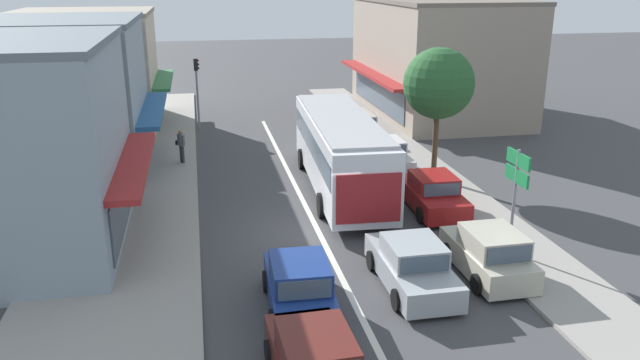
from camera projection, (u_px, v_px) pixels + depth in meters
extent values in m
plane|color=#3F3F42|center=(318.00, 231.00, 22.45)|extent=(140.00, 140.00, 0.00)
cube|color=silver|center=(300.00, 194.00, 26.18)|extent=(0.20, 28.00, 0.01)
cube|color=gray|center=(136.00, 188.00, 26.76)|extent=(5.20, 44.00, 0.14)
cube|color=gray|center=(423.00, 170.00, 29.17)|extent=(2.80, 44.00, 0.12)
cube|color=#84939E|center=(4.00, 151.00, 20.12)|extent=(6.97, 8.69, 6.69)
cube|color=maroon|center=(132.00, 164.00, 21.05)|extent=(1.10, 7.99, 0.20)
cube|color=#425160|center=(123.00, 200.00, 21.38)|extent=(0.06, 6.95, 1.80)
cube|color=#84939E|center=(59.00, 99.00, 28.53)|extent=(7.26, 8.94, 6.71)
cube|color=#23568E|center=(152.00, 110.00, 29.49)|extent=(1.10, 8.22, 0.20)
cube|color=#425160|center=(145.00, 137.00, 29.82)|extent=(0.06, 7.15, 1.80)
cube|color=slate|center=(49.00, 21.00, 27.44)|extent=(7.42, 8.94, 0.24)
cube|color=beige|center=(88.00, 72.00, 36.79)|extent=(7.56, 8.22, 6.60)
cube|color=#2D703D|center=(163.00, 80.00, 37.76)|extent=(1.10, 7.56, 0.20)
cube|color=#425160|center=(157.00, 101.00, 38.09)|extent=(0.06, 6.58, 1.80)
cube|color=gray|center=(81.00, 12.00, 35.72)|extent=(7.72, 8.22, 0.24)
cube|color=gray|center=(437.00, 59.00, 40.57)|extent=(7.81, 13.66, 7.11)
cube|color=maroon|center=(372.00, 74.00, 40.03)|extent=(1.10, 12.57, 0.20)
cube|color=#425160|center=(378.00, 94.00, 40.51)|extent=(0.06, 10.93, 1.80)
cube|color=#6E6358|center=(440.00, 0.00, 39.42)|extent=(7.97, 13.66, 0.24)
cube|color=silver|center=(340.00, 150.00, 26.13)|extent=(3.03, 10.91, 2.70)
cube|color=#425160|center=(340.00, 141.00, 26.01)|extent=(3.05, 10.48, 0.90)
cube|color=maroon|center=(369.00, 199.00, 21.09)|extent=(2.25, 0.17, 1.76)
cube|color=#A8A8AC|center=(341.00, 118.00, 25.69)|extent=(2.86, 10.04, 0.12)
cylinder|color=black|center=(302.00, 159.00, 29.50)|extent=(0.31, 0.97, 0.96)
cylinder|color=black|center=(353.00, 157.00, 29.85)|extent=(0.31, 0.97, 0.96)
cylinder|color=black|center=(321.00, 205.00, 23.57)|extent=(0.31, 0.97, 0.96)
cylinder|color=black|center=(386.00, 202.00, 23.92)|extent=(0.31, 0.97, 0.96)
cube|color=navy|center=(299.00, 291.00, 17.11)|extent=(1.78, 3.76, 0.76)
cube|color=navy|center=(300.00, 273.00, 16.61)|extent=(1.59, 1.95, 0.64)
cube|color=#425160|center=(296.00, 257.00, 17.52)|extent=(1.40, 0.11, 0.54)
cube|color=#425160|center=(305.00, 290.00, 15.70)|extent=(1.37, 0.11, 0.51)
cylinder|color=black|center=(266.00, 281.00, 18.09)|extent=(0.20, 0.63, 0.62)
cylinder|color=black|center=(322.00, 277.00, 18.34)|extent=(0.20, 0.63, 0.62)
cylinder|color=black|center=(273.00, 321.00, 16.01)|extent=(0.20, 0.63, 0.62)
cylinder|color=black|center=(335.00, 316.00, 16.26)|extent=(0.20, 0.63, 0.62)
cube|color=#561E19|center=(317.00, 348.00, 13.25)|extent=(1.58, 1.95, 0.64)
cube|color=#425160|center=(307.00, 324.00, 14.15)|extent=(1.40, 0.11, 0.54)
cylinder|color=black|center=(269.00, 353.00, 14.66)|extent=(0.20, 0.63, 0.62)
cylinder|color=black|center=(337.00, 344.00, 15.02)|extent=(0.20, 0.63, 0.62)
cube|color=#9EA3A8|center=(412.00, 270.00, 18.32)|extent=(1.73, 4.20, 0.72)
cube|color=#9EA3A8|center=(414.00, 251.00, 18.02)|extent=(1.56, 1.80, 0.60)
cube|color=#425160|center=(404.00, 239.00, 18.88)|extent=(1.44, 0.06, 0.51)
cube|color=#425160|center=(425.00, 265.00, 17.16)|extent=(1.40, 0.06, 0.48)
cylinder|color=black|center=(371.00, 260.00, 19.39)|extent=(0.18, 0.62, 0.62)
cylinder|color=black|center=(424.00, 256.00, 19.72)|extent=(0.18, 0.62, 0.62)
cylinder|color=black|center=(397.00, 300.00, 17.05)|extent=(0.18, 0.62, 0.62)
cylinder|color=black|center=(456.00, 294.00, 17.37)|extent=(0.18, 0.62, 0.62)
cube|color=#B7B29E|center=(487.00, 259.00, 19.04)|extent=(1.66, 3.71, 0.76)
cube|color=#B7B29E|center=(494.00, 242.00, 18.54)|extent=(1.53, 1.91, 0.64)
cube|color=#425160|center=(479.00, 229.00, 19.44)|extent=(1.40, 0.07, 0.54)
cube|color=#425160|center=(509.00, 255.00, 17.64)|extent=(1.37, 0.07, 0.51)
cylinder|color=black|center=(447.00, 252.00, 19.98)|extent=(0.18, 0.62, 0.62)
cylinder|color=black|center=(494.00, 248.00, 20.29)|extent=(0.18, 0.62, 0.62)
cylinder|color=black|center=(477.00, 284.00, 17.91)|extent=(0.18, 0.62, 0.62)
cylinder|color=black|center=(530.00, 279.00, 18.23)|extent=(0.18, 0.62, 0.62)
cube|color=maroon|center=(432.00, 197.00, 24.32)|extent=(1.85, 4.25, 0.72)
cube|color=maroon|center=(434.00, 182.00, 24.02)|extent=(1.62, 1.85, 0.60)
cube|color=#425160|center=(426.00, 175.00, 24.88)|extent=(1.44, 0.11, 0.51)
cube|color=#425160|center=(442.00, 190.00, 23.15)|extent=(1.41, 0.11, 0.48)
cylinder|color=black|center=(401.00, 193.00, 25.42)|extent=(0.20, 0.63, 0.62)
cylinder|color=black|center=(441.00, 190.00, 25.69)|extent=(0.20, 0.63, 0.62)
cylinder|color=black|center=(421.00, 215.00, 23.06)|extent=(0.20, 0.63, 0.62)
cylinder|color=black|center=(465.00, 212.00, 23.33)|extent=(0.20, 0.63, 0.62)
cube|color=silver|center=(384.00, 158.00, 29.46)|extent=(1.73, 4.20, 0.72)
cube|color=silver|center=(385.00, 145.00, 29.16)|extent=(1.56, 1.80, 0.60)
cube|color=#425160|center=(380.00, 141.00, 30.01)|extent=(1.44, 0.06, 0.51)
cube|color=#425160|center=(391.00, 151.00, 28.30)|extent=(1.40, 0.06, 0.48)
cylinder|color=black|center=(360.00, 156.00, 30.53)|extent=(0.18, 0.62, 0.62)
cylinder|color=black|center=(393.00, 154.00, 30.85)|extent=(0.18, 0.62, 0.62)
cylinder|color=black|center=(374.00, 171.00, 28.19)|extent=(0.18, 0.62, 0.62)
cylinder|color=black|center=(410.00, 169.00, 28.51)|extent=(0.18, 0.62, 0.62)
cube|color=#B7B29E|center=(354.00, 130.00, 34.85)|extent=(1.84, 4.53, 0.76)
cube|color=#B7B29E|center=(356.00, 119.00, 34.30)|extent=(1.68, 2.63, 0.68)
cube|color=#425160|center=(350.00, 114.00, 35.53)|extent=(1.51, 0.09, 0.58)
cube|color=#425160|center=(363.00, 124.00, 33.08)|extent=(1.48, 0.09, 0.54)
cylinder|color=black|center=(333.00, 129.00, 35.99)|extent=(0.19, 0.62, 0.62)
cylinder|color=black|center=(363.00, 127.00, 36.35)|extent=(0.19, 0.62, 0.62)
cylinder|color=black|center=(345.00, 140.00, 33.49)|extent=(0.19, 0.62, 0.62)
cylinder|color=black|center=(376.00, 138.00, 33.84)|extent=(0.19, 0.62, 0.62)
cylinder|color=gray|center=(198.00, 95.00, 36.40)|extent=(0.12, 0.12, 4.20)
cube|color=black|center=(196.00, 65.00, 35.85)|extent=(0.24, 0.24, 0.68)
sphere|color=red|center=(198.00, 60.00, 35.80)|extent=(0.13, 0.13, 0.13)
sphere|color=black|center=(198.00, 64.00, 35.87)|extent=(0.13, 0.13, 0.13)
sphere|color=black|center=(198.00, 68.00, 35.94)|extent=(0.13, 0.13, 0.13)
cylinder|color=gray|center=(514.00, 204.00, 19.91)|extent=(0.10, 0.10, 3.60)
cube|color=#19753D|center=(519.00, 159.00, 19.42)|extent=(0.08, 1.40, 0.44)
cube|color=white|center=(520.00, 159.00, 19.43)|extent=(0.01, 1.10, 0.10)
cube|color=#19753D|center=(517.00, 176.00, 19.60)|extent=(0.08, 1.40, 0.44)
cube|color=white|center=(518.00, 176.00, 19.60)|extent=(0.01, 1.10, 0.10)
cylinder|color=brown|center=(435.00, 145.00, 27.34)|extent=(0.24, 0.24, 3.31)
cylinder|color=brown|center=(435.00, 95.00, 26.97)|extent=(0.10, 0.76, 1.10)
cylinder|color=brown|center=(448.00, 100.00, 26.80)|extent=(0.97, 0.10, 0.74)
cylinder|color=brown|center=(441.00, 100.00, 26.40)|extent=(0.10, 0.72, 0.85)
cylinder|color=brown|center=(430.00, 95.00, 26.56)|extent=(0.85, 0.10, 1.23)
sphere|color=#26562B|center=(439.00, 83.00, 26.49)|extent=(3.04, 3.04, 3.04)
cylinder|color=#333338|center=(183.00, 154.00, 29.91)|extent=(0.14, 0.14, 0.84)
cylinder|color=#333338|center=(181.00, 154.00, 30.05)|extent=(0.14, 0.14, 0.84)
cube|color=slate|center=(181.00, 140.00, 29.76)|extent=(0.36, 0.42, 0.56)
sphere|color=#9E7051|center=(180.00, 132.00, 29.64)|extent=(0.22, 0.22, 0.22)
cylinder|color=slate|center=(183.00, 141.00, 29.58)|extent=(0.09, 0.09, 0.54)
cylinder|color=slate|center=(179.00, 139.00, 29.94)|extent=(0.09, 0.09, 0.54)
cube|color=black|center=(178.00, 142.00, 30.04)|extent=(0.26, 0.20, 0.22)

